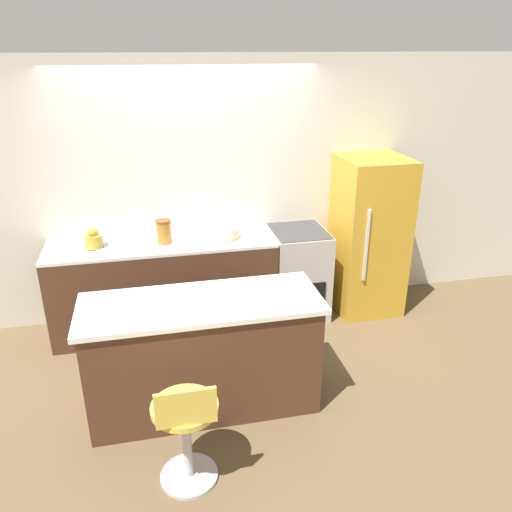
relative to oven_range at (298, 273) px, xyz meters
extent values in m
plane|color=brown|center=(-1.05, -0.33, -0.47)|extent=(14.00, 14.00, 0.00)
cube|color=beige|center=(-1.05, 0.35, 0.83)|extent=(8.00, 0.06, 2.60)
cube|color=#4C2D1E|center=(-1.37, 0.00, -0.02)|extent=(2.16, 0.63, 0.89)
cube|color=white|center=(-1.37, 0.00, 0.44)|extent=(2.16, 0.63, 0.03)
cube|color=#9EA3A8|center=(-1.75, 0.00, 0.46)|extent=(0.44, 0.35, 0.01)
cube|color=#4C2D1E|center=(-1.15, -1.28, -0.02)|extent=(1.72, 0.63, 0.88)
cube|color=white|center=(-1.15, -1.28, 0.44)|extent=(1.79, 0.67, 0.04)
cube|color=#B7B2A8|center=(0.00, 0.00, 0.00)|extent=(0.56, 0.63, 0.92)
cube|color=black|center=(0.00, -0.32, -0.14)|extent=(0.39, 0.01, 0.32)
cube|color=#333338|center=(0.00, 0.00, 0.46)|extent=(0.54, 0.60, 0.01)
cube|color=gold|center=(0.75, -0.02, 0.36)|extent=(0.66, 0.68, 1.64)
cube|color=silver|center=(0.57, -0.37, 0.40)|extent=(0.02, 0.02, 0.74)
cylinder|color=#B7B7BC|center=(-1.35, -2.00, -0.45)|extent=(0.38, 0.38, 0.02)
cylinder|color=#B7B7BC|center=(-1.35, -2.00, -0.19)|extent=(0.06, 0.06, 0.56)
cylinder|color=gold|center=(-1.35, -2.00, 0.11)|extent=(0.43, 0.43, 0.04)
cube|color=gold|center=(-1.35, -2.18, 0.25)|extent=(0.36, 0.02, 0.24)
cylinder|color=#B29333|center=(-1.99, -0.01, 0.53)|extent=(0.17, 0.17, 0.12)
sphere|color=#B29333|center=(-1.99, -0.01, 0.61)|extent=(0.09, 0.09, 0.09)
cylinder|color=#C1B28E|center=(-0.74, -0.01, 0.51)|extent=(0.24, 0.24, 0.09)
cylinder|color=#9E6623|center=(-1.34, -0.01, 0.57)|extent=(0.14, 0.14, 0.20)
cylinder|color=brown|center=(-1.34, -0.01, 0.67)|extent=(0.15, 0.15, 0.02)
camera|label=1|loc=(-1.45, -4.53, 2.19)|focal=35.00mm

